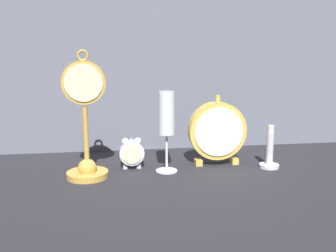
{
  "coord_description": "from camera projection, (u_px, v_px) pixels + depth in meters",
  "views": [
    {
      "loc": [
        -0.15,
        -0.95,
        0.33
      ],
      "look_at": [
        0.0,
        0.08,
        0.13
      ],
      "focal_mm": 40.0,
      "sensor_mm": 36.0,
      "label": 1
    }
  ],
  "objects": [
    {
      "name": "pocket_watch_on_stand",
      "position": [
        86.0,
        132.0,
        0.99
      ],
      "size": [
        0.11,
        0.11,
        0.34
      ],
      "color": "gold",
      "rests_on": "ground_plane"
    },
    {
      "name": "brass_candlestick",
      "position": [
        270.0,
        154.0,
        1.1
      ],
      "size": [
        0.06,
        0.06,
        0.13
      ],
      "color": "silver",
      "rests_on": "ground_plane"
    },
    {
      "name": "alarm_clock_twin_bell",
      "position": [
        132.0,
        152.0,
        1.08
      ],
      "size": [
        0.07,
        0.03,
        0.09
      ],
      "color": "silver",
      "rests_on": "ground_plane"
    },
    {
      "name": "fabric_backdrop_drape",
      "position": [
        157.0,
        56.0,
        1.26
      ],
      "size": [
        1.39,
        0.01,
        0.64
      ],
      "primitive_type": "cube",
      "color": "slate",
      "rests_on": "ground_plane"
    },
    {
      "name": "ground_plane",
      "position": [
        172.0,
        178.0,
        1.01
      ],
      "size": [
        4.0,
        4.0,
        0.0
      ],
      "primitive_type": "plane",
      "color": "#232328"
    },
    {
      "name": "mantel_clock_silver",
      "position": [
        217.0,
        131.0,
        1.11
      ],
      "size": [
        0.17,
        0.04,
        0.21
      ],
      "color": "gold",
      "rests_on": "ground_plane"
    },
    {
      "name": "champagne_flute",
      "position": [
        167.0,
        119.0,
        1.04
      ],
      "size": [
        0.06,
        0.06,
        0.23
      ],
      "color": "silver",
      "rests_on": "ground_plane"
    }
  ]
}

